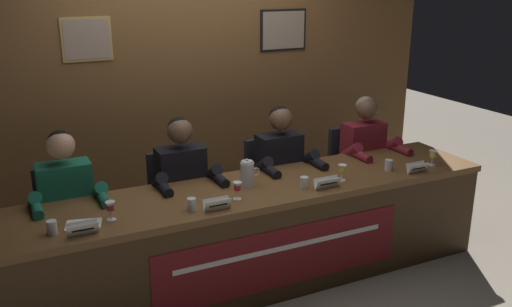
% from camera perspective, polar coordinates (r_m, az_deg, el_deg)
% --- Properties ---
extents(ground_plane, '(12.00, 12.00, 0.00)m').
position_cam_1_polar(ground_plane, '(4.34, 0.00, -12.74)').
color(ground_plane, gray).
extents(wall_back_panelled, '(4.86, 0.14, 2.60)m').
position_cam_1_polar(wall_back_panelled, '(5.06, -6.63, 7.41)').
color(wall_back_panelled, brown).
rests_on(wall_back_panelled, ground_plane).
extents(conference_table, '(3.66, 0.75, 0.76)m').
position_cam_1_polar(conference_table, '(4.01, 0.71, -7.08)').
color(conference_table, brown).
rests_on(conference_table, ground_plane).
extents(chair_far_left, '(0.44, 0.44, 0.89)m').
position_cam_1_polar(chair_far_left, '(4.32, -18.75, -7.45)').
color(chair_far_left, black).
rests_on(chair_far_left, ground_plane).
extents(panelist_far_left, '(0.51, 0.48, 1.22)m').
position_cam_1_polar(panelist_far_left, '(4.03, -18.76, -5.01)').
color(panelist_far_left, black).
rests_on(panelist_far_left, ground_plane).
extents(nameplate_far_left, '(0.18, 0.06, 0.08)m').
position_cam_1_polar(nameplate_far_left, '(3.43, -17.42, -7.41)').
color(nameplate_far_left, white).
rests_on(nameplate_far_left, conference_table).
extents(juice_glass_far_left, '(0.06, 0.06, 0.12)m').
position_cam_1_polar(juice_glass_far_left, '(3.56, -14.76, -5.37)').
color(juice_glass_far_left, white).
rests_on(juice_glass_far_left, conference_table).
extents(water_cup_far_left, '(0.06, 0.06, 0.08)m').
position_cam_1_polar(water_cup_far_left, '(3.50, -20.26, -7.23)').
color(water_cup_far_left, silver).
rests_on(water_cup_far_left, conference_table).
extents(chair_center_left, '(0.44, 0.44, 0.89)m').
position_cam_1_polar(chair_center_left, '(4.47, -8.01, -5.75)').
color(chair_center_left, black).
rests_on(chair_center_left, ground_plane).
extents(panelist_center_left, '(0.51, 0.48, 1.22)m').
position_cam_1_polar(panelist_center_left, '(4.19, -7.33, -3.29)').
color(panelist_center_left, black).
rests_on(panelist_center_left, ground_plane).
extents(nameplate_center_left, '(0.18, 0.06, 0.08)m').
position_cam_1_polar(nameplate_center_left, '(3.61, -4.02, -5.23)').
color(nameplate_center_left, white).
rests_on(nameplate_center_left, conference_table).
extents(juice_glass_center_left, '(0.06, 0.06, 0.12)m').
position_cam_1_polar(juice_glass_center_left, '(3.76, -1.94, -3.50)').
color(juice_glass_center_left, white).
rests_on(juice_glass_center_left, conference_table).
extents(water_cup_center_left, '(0.06, 0.06, 0.08)m').
position_cam_1_polar(water_cup_center_left, '(3.62, -6.64, -5.29)').
color(water_cup_center_left, silver).
rests_on(water_cup_center_left, conference_table).
extents(chair_center_right, '(0.44, 0.44, 0.89)m').
position_cam_1_polar(chair_center_right, '(4.77, 1.66, -4.05)').
color(chair_center_right, black).
rests_on(chair_center_right, ground_plane).
extents(panelist_center_right, '(0.51, 0.48, 1.22)m').
position_cam_1_polar(panelist_center_right, '(4.51, 2.85, -1.64)').
color(panelist_center_right, black).
rests_on(panelist_center_right, ground_plane).
extents(nameplate_center_right, '(0.20, 0.06, 0.08)m').
position_cam_1_polar(nameplate_center_right, '(4.00, 7.35, -3.02)').
color(nameplate_center_right, white).
rests_on(nameplate_center_right, conference_table).
extents(juice_glass_center_right, '(0.06, 0.06, 0.12)m').
position_cam_1_polar(juice_glass_center_right, '(4.14, 8.87, -1.65)').
color(juice_glass_center_right, white).
rests_on(juice_glass_center_right, conference_table).
extents(water_cup_center_right, '(0.06, 0.06, 0.08)m').
position_cam_1_polar(water_cup_center_right, '(3.98, 4.97, -3.06)').
color(water_cup_center_right, silver).
rests_on(water_cup_center_right, conference_table).
extents(chair_far_right, '(0.44, 0.44, 0.89)m').
position_cam_1_polar(chair_far_right, '(5.18, 9.96, -2.49)').
color(chair_far_right, black).
rests_on(chair_far_right, ground_plane).
extents(panelist_far_right, '(0.51, 0.48, 1.22)m').
position_cam_1_polar(panelist_far_right, '(4.94, 11.46, -0.20)').
color(panelist_far_right, black).
rests_on(panelist_far_right, ground_plane).
extents(nameplate_far_right, '(0.17, 0.06, 0.08)m').
position_cam_1_polar(nameplate_far_right, '(4.45, 16.25, -1.41)').
color(nameplate_far_right, white).
rests_on(nameplate_far_right, conference_table).
extents(juice_glass_far_right, '(0.06, 0.06, 0.12)m').
position_cam_1_polar(juice_glass_far_right, '(4.65, 17.73, -0.14)').
color(juice_glass_far_right, white).
rests_on(juice_glass_far_right, conference_table).
extents(water_cup_far_right, '(0.06, 0.06, 0.08)m').
position_cam_1_polar(water_cup_far_right, '(4.45, 13.49, -1.22)').
color(water_cup_far_right, silver).
rests_on(water_cup_far_right, conference_table).
extents(water_pitcher_central, '(0.15, 0.10, 0.21)m').
position_cam_1_polar(water_pitcher_central, '(3.98, -0.90, -2.10)').
color(water_pitcher_central, silver).
rests_on(water_pitcher_central, conference_table).
extents(document_stack_far_left, '(0.24, 0.20, 0.01)m').
position_cam_1_polar(document_stack_far_left, '(3.56, -17.32, -7.01)').
color(document_stack_far_left, white).
rests_on(document_stack_far_left, conference_table).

